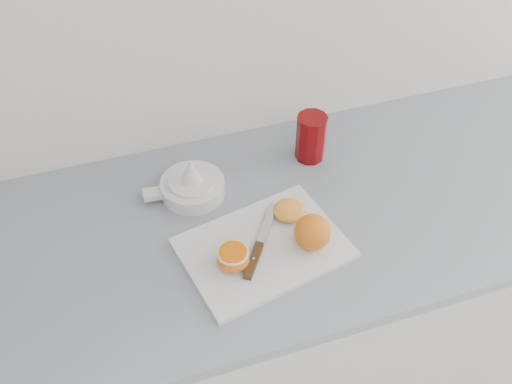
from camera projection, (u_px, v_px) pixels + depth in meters
counter at (283, 318)px, 1.60m from camera, size 2.31×0.64×0.89m
cutting_board at (263, 248)px, 1.20m from camera, size 0.37×0.30×0.01m
whole_orange at (312, 232)px, 1.17m from camera, size 0.08×0.08×0.08m
half_orange at (233, 258)px, 1.14m from camera, size 0.07×0.07×0.04m
squeezed_shell at (289, 210)px, 1.24m from camera, size 0.07×0.07×0.03m
paring_knife at (256, 253)px, 1.17m from camera, size 0.13×0.19×0.01m
citrus_juicer at (192, 185)px, 1.30m from camera, size 0.19×0.15×0.10m
red_tumbler at (311, 139)px, 1.37m from camera, size 0.07×0.07×0.12m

